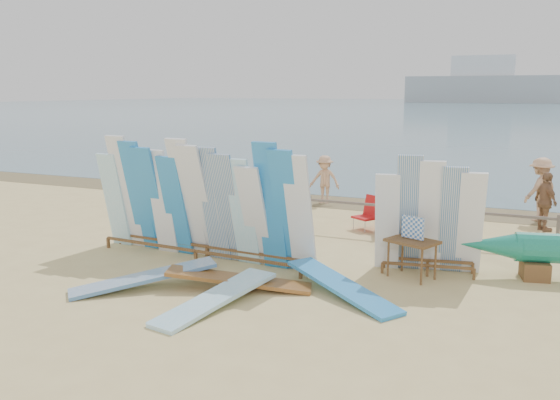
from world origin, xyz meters
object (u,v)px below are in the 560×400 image
at_px(main_surfboard_rack, 200,205).
at_px(beachgoer_2, 200,181).
at_px(beachgoer_3, 325,180).
at_px(flat_board_c, 239,289).
at_px(flat_board_b, 217,305).
at_px(beach_chair_right, 405,217).
at_px(side_surfboard_rack, 430,221).
at_px(beachgoer_8, 412,195).
at_px(stroller, 391,215).
at_px(flat_board_d, 342,296).
at_px(beachgoer_4, 265,186).
at_px(beachgoer_11, 188,171).
at_px(beachgoer_10, 546,202).
at_px(beachgoer_1, 208,176).
at_px(flat_board_e, 144,288).
at_px(flat_board_a, 216,306).
at_px(beach_chair_left, 366,220).
at_px(vendor_table, 412,258).
at_px(beachgoer_9, 540,189).

height_order(main_surfboard_rack, beachgoer_2, main_surfboard_rack).
bearing_deg(beachgoer_3, beachgoer_2, -148.76).
relative_size(flat_board_c, flat_board_b, 1.00).
relative_size(flat_board_b, beach_chair_right, 2.83).
height_order(side_surfboard_rack, beachgoer_8, side_surfboard_rack).
distance_m(stroller, beachgoer_3, 4.30).
relative_size(side_surfboard_rack, beach_chair_right, 2.55).
relative_size(stroller, beachgoer_3, 0.70).
distance_m(flat_board_c, stroller, 5.84).
relative_size(flat_board_d, beachgoer_8, 1.58).
xyz_separation_m(flat_board_c, beachgoer_3, (-1.42, 8.74, 0.79)).
distance_m(main_surfboard_rack, beachgoer_4, 5.02).
bearing_deg(beachgoer_8, main_surfboard_rack, -165.29).
bearing_deg(beachgoer_11, beach_chair_right, 134.55).
bearing_deg(beachgoer_11, beachgoer_4, 121.28).
height_order(beachgoer_3, beachgoer_11, beachgoer_11).
bearing_deg(flat_board_b, main_surfboard_rack, 138.52).
bearing_deg(beachgoer_10, flat_board_c, 113.90).
relative_size(flat_board_c, flat_board_d, 1.00).
xyz_separation_m(main_surfboard_rack, beachgoer_1, (-3.39, 6.01, -0.34)).
distance_m(side_surfboard_rack, beachgoer_2, 8.92).
bearing_deg(stroller, flat_board_e, -133.22).
height_order(flat_board_e, beachgoer_11, beachgoer_11).
bearing_deg(flat_board_b, flat_board_a, -88.22).
xyz_separation_m(flat_board_b, beach_chair_left, (0.81, 6.56, 0.26)).
distance_m(flat_board_e, beachgoer_2, 7.97).
bearing_deg(beachgoer_8, beachgoer_4, 141.87).
xyz_separation_m(beachgoer_3, beachgoer_10, (6.61, -1.37, -0.00)).
bearing_deg(beachgoer_1, flat_board_c, 5.18).
xyz_separation_m(vendor_table, beachgoer_2, (-7.62, 4.61, 0.43)).
xyz_separation_m(beachgoer_9, beachgoer_11, (-11.64, -0.04, -0.09)).
bearing_deg(flat_board_b, stroller, 89.57).
bearing_deg(flat_board_b, beachgoer_11, 137.09).
relative_size(side_surfboard_rack, beachgoer_3, 1.55).
height_order(beach_chair_right, beachgoer_4, beachgoer_4).
bearing_deg(vendor_table, flat_board_e, -126.88).
height_order(beach_chair_right, beachgoer_3, beachgoer_3).
height_order(flat_board_a, beachgoer_10, beachgoer_10).
xyz_separation_m(vendor_table, beachgoer_10, (2.39, 5.42, 0.37)).
bearing_deg(beach_chair_right, flat_board_a, -99.59).
height_order(beach_chair_left, beachgoer_1, beachgoer_1).
xyz_separation_m(flat_board_b, beachgoer_1, (-5.10, 8.35, 0.87)).
height_order(beachgoer_11, beachgoer_10, beachgoer_11).
xyz_separation_m(beachgoer_11, beachgoer_8, (8.47, -2.06, 0.04)).
bearing_deg(flat_board_d, beachgoer_3, 54.60).
bearing_deg(beach_chair_left, beachgoer_1, -164.73).
relative_size(beach_chair_right, beachgoer_9, 0.53).
relative_size(flat_board_c, beachgoer_10, 1.72).
distance_m(flat_board_b, beach_chair_left, 6.61).
height_order(main_surfboard_rack, flat_board_b, main_surfboard_rack).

